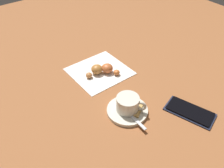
% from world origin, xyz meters
% --- Properties ---
extents(ground_plane, '(1.80, 1.80, 0.00)m').
position_xyz_m(ground_plane, '(0.00, 0.00, 0.00)').
color(ground_plane, '#985932').
extents(saucer, '(0.12, 0.12, 0.01)m').
position_xyz_m(saucer, '(-0.12, 0.02, 0.01)').
color(saucer, silver).
rests_on(saucer, ground).
extents(espresso_cup, '(0.08, 0.07, 0.05)m').
position_xyz_m(espresso_cup, '(-0.12, 0.02, 0.03)').
color(espresso_cup, silver).
rests_on(espresso_cup, saucer).
extents(teaspoon, '(0.13, 0.02, 0.01)m').
position_xyz_m(teaspoon, '(-0.12, 0.03, 0.01)').
color(teaspoon, silver).
rests_on(teaspoon, saucer).
extents(sugar_packet, '(0.05, 0.06, 0.01)m').
position_xyz_m(sugar_packet, '(-0.14, -0.00, 0.01)').
color(sugar_packet, tan).
rests_on(sugar_packet, saucer).
extents(napkin, '(0.19, 0.19, 0.00)m').
position_xyz_m(napkin, '(0.09, -0.03, 0.00)').
color(napkin, white).
rests_on(napkin, ground).
extents(croissant, '(0.09, 0.11, 0.03)m').
position_xyz_m(croissant, '(0.07, -0.03, 0.02)').
color(croissant, '#CC6C33').
rests_on(croissant, napkin).
extents(cell_phone, '(0.16, 0.11, 0.01)m').
position_xyz_m(cell_phone, '(-0.24, -0.12, 0.00)').
color(cell_phone, '#1D2236').
rests_on(cell_phone, ground).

